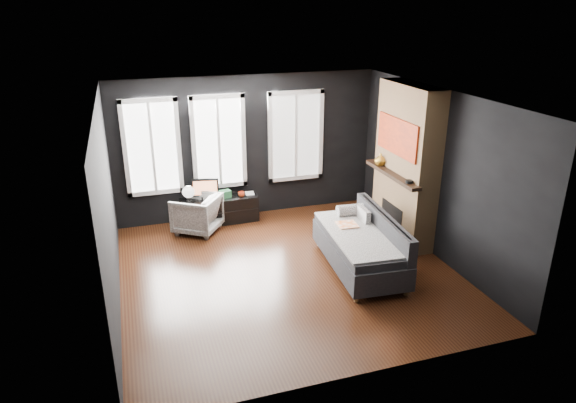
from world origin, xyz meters
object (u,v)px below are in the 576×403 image
object	(u,v)px
book	(245,189)
mantel_vase	(380,160)
sofa	(360,243)
media_console	(220,210)
armchair	(197,212)
mug	(241,194)
monitor	(205,188)

from	to	relation	value
book	mantel_vase	size ratio (longest dim) A/B	1.06
sofa	media_console	bearing A→B (deg)	129.70
armchair	mug	size ratio (longest dim) A/B	6.29
sofa	monitor	xyz separation A→B (m)	(-1.98, 2.48, 0.28)
media_console	monitor	xyz separation A→B (m)	(-0.24, 0.02, 0.47)
monitor	mantel_vase	xyz separation A→B (m)	(2.93, -1.21, 0.61)
sofa	mug	world-z (taller)	sofa
mug	mantel_vase	size ratio (longest dim) A/B	0.57
media_console	monitor	world-z (taller)	monitor
armchair	mantel_vase	bearing A→B (deg)	108.43
sofa	monitor	distance (m)	3.18
book	monitor	bearing A→B (deg)	-178.38
media_console	monitor	distance (m)	0.53
armchair	monitor	bearing A→B (deg)	178.62
mug	monitor	bearing A→B (deg)	172.85
monitor	mug	world-z (taller)	monitor
sofa	armchair	world-z (taller)	sofa
media_console	mug	distance (m)	0.52
armchair	monitor	size ratio (longest dim) A/B	1.51
media_console	book	xyz separation A→B (m)	(0.52, 0.04, 0.36)
armchair	mug	xyz separation A→B (m)	(0.88, 0.22, 0.17)
monitor	sofa	bearing A→B (deg)	-40.26
mug	mantel_vase	distance (m)	2.65
sofa	mantel_vase	xyz separation A→B (m)	(0.95, 1.27, 0.89)
sofa	monitor	size ratio (longest dim) A/B	4.06
armchair	monitor	distance (m)	0.51
sofa	book	size ratio (longest dim) A/B	9.01
monitor	mantel_vase	bearing A→B (deg)	-11.30
monitor	mug	size ratio (longest dim) A/B	4.16
book	sofa	bearing A→B (deg)	-63.96
sofa	armchair	bearing A→B (deg)	139.83
mug	mantel_vase	bearing A→B (deg)	-26.33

